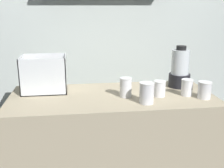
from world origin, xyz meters
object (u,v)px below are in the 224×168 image
at_px(carrot_display_bin, 45,80).
at_px(juice_cup_beet_far_right, 204,91).
at_px(juice_cup_pomegranate_middle, 159,89).
at_px(blender_pitcher, 180,70).
at_px(juice_cup_pomegranate_left, 147,94).
at_px(juice_cup_beet_right, 187,88).
at_px(juice_cup_orange_far_left, 126,89).

xyz_separation_m(carrot_display_bin, juice_cup_beet_far_right, (1.06, -0.30, -0.03)).
bearing_deg(juice_cup_pomegranate_middle, blender_pitcher, 43.54).
xyz_separation_m(juice_cup_pomegranate_left, juice_cup_beet_right, (0.31, 0.12, -0.01)).
height_order(juice_cup_pomegranate_middle, juice_cup_beet_far_right, juice_cup_beet_far_right).
height_order(carrot_display_bin, juice_cup_beet_far_right, carrot_display_bin).
bearing_deg(carrot_display_bin, juice_cup_beet_right, -13.18).
bearing_deg(juice_cup_orange_far_left, juice_cup_beet_right, -3.35).
distance_m(juice_cup_orange_far_left, juice_cup_beet_right, 0.42).
distance_m(juice_cup_pomegranate_middle, juice_cup_beet_right, 0.19).
distance_m(juice_cup_pomegranate_left, juice_cup_beet_right, 0.34).
relative_size(blender_pitcher, juice_cup_beet_right, 2.75).
bearing_deg(blender_pitcher, juice_cup_orange_far_left, -157.24).
relative_size(juice_cup_pomegranate_middle, juice_cup_beet_right, 0.94).
xyz_separation_m(juice_cup_orange_far_left, juice_cup_beet_right, (0.42, -0.02, -0.01)).
distance_m(blender_pitcher, juice_cup_pomegranate_middle, 0.31).
height_order(carrot_display_bin, juice_cup_pomegranate_middle, carrot_display_bin).
bearing_deg(juice_cup_orange_far_left, carrot_display_bin, 159.74).
distance_m(juice_cup_orange_far_left, juice_cup_pomegranate_left, 0.18).
height_order(juice_cup_orange_far_left, juice_cup_beet_right, juice_cup_orange_far_left).
height_order(carrot_display_bin, juice_cup_pomegranate_left, carrot_display_bin).
bearing_deg(blender_pitcher, carrot_display_bin, 179.10).
bearing_deg(blender_pitcher, juice_cup_beet_right, -96.53).
bearing_deg(juice_cup_beet_far_right, juice_cup_pomegranate_middle, 164.19).
xyz_separation_m(juice_cup_orange_far_left, juice_cup_pomegranate_middle, (0.23, -0.02, -0.01)).
height_order(blender_pitcher, juice_cup_pomegranate_left, blender_pitcher).
relative_size(juice_cup_pomegranate_middle, juice_cup_beet_far_right, 0.95).
bearing_deg(juice_cup_orange_far_left, juice_cup_pomegranate_left, -53.38).
height_order(juice_cup_orange_far_left, juice_cup_pomegranate_left, juice_cup_pomegranate_left).
bearing_deg(juice_cup_beet_right, juice_cup_pomegranate_left, -159.08).
distance_m(blender_pitcher, juice_cup_pomegranate_left, 0.48).
bearing_deg(juice_cup_pomegranate_left, blender_pitcher, 44.44).
relative_size(carrot_display_bin, juice_cup_pomegranate_left, 2.32).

